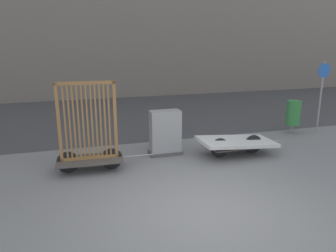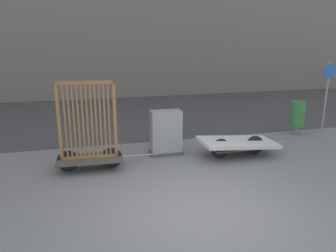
# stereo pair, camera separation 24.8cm
# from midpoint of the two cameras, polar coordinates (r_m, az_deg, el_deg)

# --- Properties ---
(ground_plane) EXTENTS (60.00, 60.00, 0.00)m
(ground_plane) POSITION_cam_midpoint_polar(r_m,az_deg,el_deg) (5.85, 7.43, -14.80)
(ground_plane) COLOR slate
(road_strip) EXTENTS (56.00, 7.44, 0.01)m
(road_strip) POSITION_cam_midpoint_polar(r_m,az_deg,el_deg) (13.02, -5.40, 2.16)
(road_strip) COLOR #424244
(road_strip) RESTS_ON ground_plane
(bike_cart_with_bedframe) EXTENTS (2.17, 0.77, 2.02)m
(bike_cart_with_bedframe) POSITION_cam_midpoint_polar(r_m,az_deg,el_deg) (7.45, -12.68, -2.34)
(bike_cart_with_bedframe) COLOR #4C4742
(bike_cart_with_bedframe) RESTS_ON ground_plane
(bike_cart_with_mattress) EXTENTS (2.41, 1.01, 0.49)m
(bike_cart_with_mattress) POSITION_cam_midpoint_polar(r_m,az_deg,el_deg) (8.46, 12.92, -2.96)
(bike_cart_with_mattress) COLOR #4C4742
(bike_cart_with_mattress) RESTS_ON ground_plane
(utility_cabinet) EXTENTS (0.83, 0.43, 1.14)m
(utility_cabinet) POSITION_cam_midpoint_polar(r_m,az_deg,el_deg) (8.33, 0.50, -1.46)
(utility_cabinet) COLOR #4C4C4C
(utility_cabinet) RESTS_ON ground_plane
(trash_bin) EXTENTS (0.43, 0.43, 1.03)m
(trash_bin) POSITION_cam_midpoint_polar(r_m,az_deg,el_deg) (10.86, 22.26, 1.97)
(trash_bin) COLOR gray
(trash_bin) RESTS_ON ground_plane
(sign_post) EXTENTS (0.44, 0.06, 2.20)m
(sign_post) POSITION_cam_midpoint_polar(r_m,az_deg,el_deg) (11.32, 26.53, 5.76)
(sign_post) COLOR gray
(sign_post) RESTS_ON ground_plane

